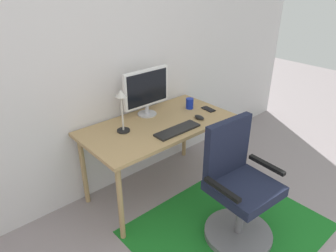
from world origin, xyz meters
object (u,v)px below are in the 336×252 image
Objects in this scene: keyboard at (177,130)px; computer_mouse at (199,117)px; desk at (158,130)px; cell_phone at (208,109)px; monitor at (146,90)px; coffee_cup at (190,103)px; desk_lamp at (122,104)px; office_chair at (238,194)px.

computer_mouse reaches higher than keyboard.
computer_mouse is (0.34, -0.18, 0.09)m from desk.
cell_phone is (0.54, 0.13, -0.00)m from keyboard.
coffee_cup is (0.41, -0.16, -0.20)m from monitor.
keyboard is 4.18× the size of coffee_cup.
desk_lamp is at bearing 178.53° from coffee_cup.
desk_lamp is at bearing 173.81° from cell_phone.
keyboard is at bearing -40.64° from desk_lamp.
keyboard is 3.07× the size of cell_phone.
keyboard is at bearing -161.64° from cell_phone.
desk_lamp is at bearing -158.97° from monitor.
monitor is 0.49× the size of office_chair.
keyboard is (-0.01, -0.44, -0.24)m from monitor.
computer_mouse reaches higher than desk.
desk_lamp reaches higher than desk.
computer_mouse is 0.75m from desk_lamp.
coffee_cup is 0.11× the size of office_chair.
desk is 3.19× the size of keyboard.
computer_mouse is 0.11× the size of office_chair.
computer_mouse is at bearing 7.75° from keyboard.
coffee_cup is 0.19m from cell_phone.
monitor is 0.55m from computer_mouse.
cell_phone is (0.56, -0.09, 0.08)m from desk.
coffee_cup is (0.42, 0.28, 0.04)m from keyboard.
coffee_cup reaches higher than keyboard.
office_chair reaches higher than computer_mouse.
office_chair is at bearing -111.60° from coffee_cup.
desk_lamp is at bearing 158.79° from computer_mouse.
keyboard is 4.13× the size of computer_mouse.
cell_phone is (0.11, -0.15, -0.05)m from coffee_cup.
computer_mouse is at bearing -28.06° from desk.
cell_phone is at bearing 61.89° from office_chair.
cell_phone is at bearing -9.24° from desk.
cell_phone is at bearing 21.95° from computer_mouse.
desk is 0.47m from coffee_cup.
coffee_cup is at bearing 33.50° from keyboard.
monitor reaches higher than coffee_cup.
desk is 9.79× the size of cell_phone.
monitor is 0.39m from desk_lamp.
computer_mouse is 0.28× the size of desk_lamp.
office_chair is (0.09, -0.85, -0.26)m from desk.
office_chair is (-0.36, -0.90, -0.38)m from coffee_cup.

